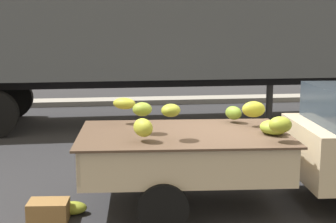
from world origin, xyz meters
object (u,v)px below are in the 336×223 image
(pickup_truck, at_px, (326,145))
(fallen_banana_bunch_near_tailgate, at_px, (72,208))
(produce_crate, at_px, (49,211))
(semi_trailer, at_px, (144,24))

(pickup_truck, distance_m, fallen_banana_bunch_near_tailgate, 3.66)
(fallen_banana_bunch_near_tailgate, bearing_deg, produce_crate, -146.36)
(pickup_truck, bearing_deg, semi_trailer, 112.74)
(fallen_banana_bunch_near_tailgate, height_order, produce_crate, produce_crate)
(pickup_truck, height_order, produce_crate, pickup_truck)
(pickup_truck, bearing_deg, fallen_banana_bunch_near_tailgate, -177.23)
(semi_trailer, xyz_separation_m, fallen_banana_bunch_near_tailgate, (-1.48, -6.03, -2.45))
(produce_crate, bearing_deg, pickup_truck, 2.03)
(pickup_truck, distance_m, semi_trailer, 6.65)
(produce_crate, bearing_deg, fallen_banana_bunch_near_tailgate, 33.64)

